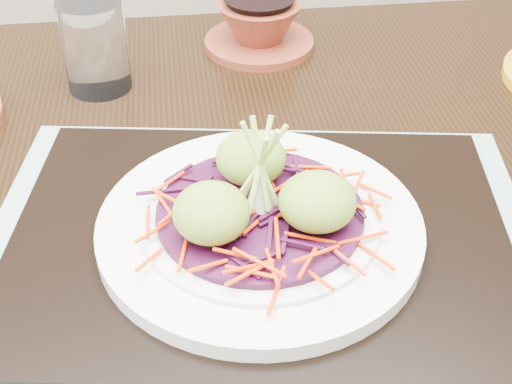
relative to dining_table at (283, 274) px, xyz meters
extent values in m
cube|color=black|center=(0.00, 0.00, 0.08)|extent=(1.33, 0.91, 0.04)
cube|color=#7B9E97|center=(-0.04, -0.08, 0.11)|extent=(0.56, 0.47, 0.00)
cube|color=black|center=(-0.04, -0.08, 0.12)|extent=(0.48, 0.40, 0.02)
cylinder|color=silver|center=(-0.04, -0.08, 0.14)|extent=(0.28, 0.28, 0.01)
cylinder|color=silver|center=(-0.04, -0.08, 0.15)|extent=(0.20, 0.20, 0.01)
cylinder|color=#320A24|center=(-0.04, -0.08, 0.15)|extent=(0.18, 0.18, 0.01)
ellipsoid|color=olive|center=(-0.08, -0.10, 0.18)|extent=(0.07, 0.07, 0.05)
ellipsoid|color=olive|center=(0.00, -0.10, 0.18)|extent=(0.07, 0.07, 0.05)
ellipsoid|color=olive|center=(-0.04, -0.03, 0.18)|extent=(0.07, 0.07, 0.05)
cylinder|color=white|center=(-0.18, 0.24, 0.16)|extent=(0.10, 0.10, 0.11)
cylinder|color=maroon|center=(0.03, 0.32, 0.11)|extent=(0.19, 0.19, 0.01)
camera|label=1|loc=(-0.12, -0.53, 0.54)|focal=50.00mm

